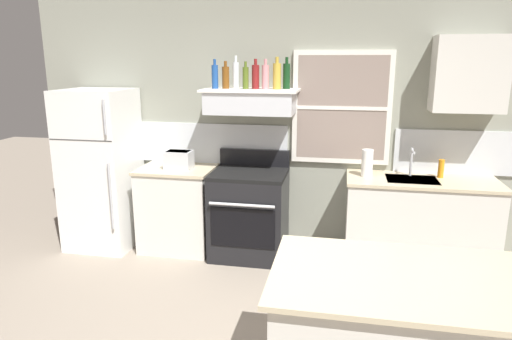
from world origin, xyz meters
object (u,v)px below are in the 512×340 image
at_px(refrigerator, 101,169).
at_px(bottle_amber_wine, 226,77).
at_px(bottle_olive_oil_square, 246,77).
at_px(bottle_rose_pink, 265,77).
at_px(bottle_blue_liqueur, 215,76).
at_px(stove_range, 249,213).
at_px(bottle_champagne_gold_foil, 277,76).
at_px(bottle_dark_green_wine, 287,76).
at_px(bottle_clear_tall, 236,75).
at_px(paper_towel_roll, 367,163).
at_px(bottle_red_label_wine, 256,76).
at_px(toaster, 179,159).
at_px(dish_soap_bottle, 441,169).

height_order(refrigerator, bottle_amber_wine, bottle_amber_wine).
relative_size(bottle_olive_oil_square, bottle_rose_pink, 0.92).
bearing_deg(bottle_blue_liqueur, stove_range, -9.66).
xyz_separation_m(bottle_champagne_gold_foil, bottle_dark_green_wine, (0.09, 0.06, -0.00)).
relative_size(bottle_clear_tall, paper_towel_roll, 1.20).
relative_size(bottle_amber_wine, bottle_red_label_wine, 0.93).
bearing_deg(bottle_red_label_wine, bottle_blue_liqueur, -175.27).
relative_size(toaster, paper_towel_roll, 1.10).
bearing_deg(bottle_blue_liqueur, bottle_clear_tall, 18.56).
bearing_deg(refrigerator, bottle_rose_pink, 3.06).
height_order(bottle_olive_oil_square, bottle_champagne_gold_foil, bottle_champagne_gold_foil).
xyz_separation_m(stove_range, bottle_olive_oil_square, (-0.05, 0.07, 1.39)).
bearing_deg(bottle_rose_pink, bottle_dark_green_wine, 20.48).
height_order(bottle_champagne_gold_foil, paper_towel_roll, bottle_champagne_gold_foil).
bearing_deg(paper_towel_roll, dish_soap_bottle, 8.06).
xyz_separation_m(bottle_red_label_wine, dish_soap_bottle, (1.83, 0.04, -0.87)).
distance_m(bottle_blue_liqueur, bottle_amber_wine, 0.11).
xyz_separation_m(stove_range, dish_soap_bottle, (1.88, 0.14, 0.54)).
bearing_deg(bottle_clear_tall, refrigerator, -174.19).
xyz_separation_m(bottle_blue_liqueur, bottle_dark_green_wine, (0.71, 0.09, 0.01)).
xyz_separation_m(refrigerator, bottle_dark_green_wine, (2.00, 0.17, 1.01)).
bearing_deg(bottle_clear_tall, dish_soap_bottle, 0.25).
bearing_deg(refrigerator, bottle_blue_liqueur, 3.74).
distance_m(stove_range, bottle_dark_green_wine, 1.46).
distance_m(toaster, bottle_olive_oil_square, 1.11).
distance_m(stove_range, bottle_amber_wine, 1.42).
bearing_deg(bottle_rose_pink, stove_range, -154.16).
xyz_separation_m(stove_range, bottle_clear_tall, (-0.16, 0.13, 1.42)).
relative_size(refrigerator, bottle_amber_wine, 6.37).
height_order(bottle_blue_liqueur, bottle_clear_tall, bottle_clear_tall).
bearing_deg(toaster, bottle_amber_wine, 10.19).
xyz_separation_m(refrigerator, stove_range, (1.65, 0.02, -0.40)).
bearing_deg(toaster, bottle_olive_oil_square, 5.36).
relative_size(refrigerator, bottle_dark_green_wine, 5.59).
bearing_deg(stove_range, dish_soap_bottle, 4.18).
distance_m(bottle_olive_oil_square, bottle_red_label_wine, 0.10).
bearing_deg(bottle_clear_tall, paper_towel_roll, -3.91).
bearing_deg(refrigerator, bottle_clear_tall, 5.81).
bearing_deg(bottle_dark_green_wine, bottle_blue_liqueur, -173.07).
distance_m(bottle_blue_liqueur, bottle_dark_green_wine, 0.72).
bearing_deg(bottle_blue_liqueur, bottle_dark_green_wine, 6.93).
relative_size(toaster, bottle_amber_wine, 1.09).
height_order(toaster, bottle_olive_oil_square, bottle_olive_oil_square).
distance_m(toaster, bottle_clear_tall, 1.07).
relative_size(bottle_red_label_wine, paper_towel_roll, 1.09).
height_order(bottle_olive_oil_square, bottle_dark_green_wine, bottle_dark_green_wine).
bearing_deg(bottle_rose_pink, bottle_champagne_gold_foil, 5.18).
distance_m(bottle_rose_pink, bottle_dark_green_wine, 0.21).
bearing_deg(bottle_champagne_gold_foil, refrigerator, -176.82).
xyz_separation_m(toaster, bottle_dark_green_wine, (1.11, 0.15, 0.87)).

